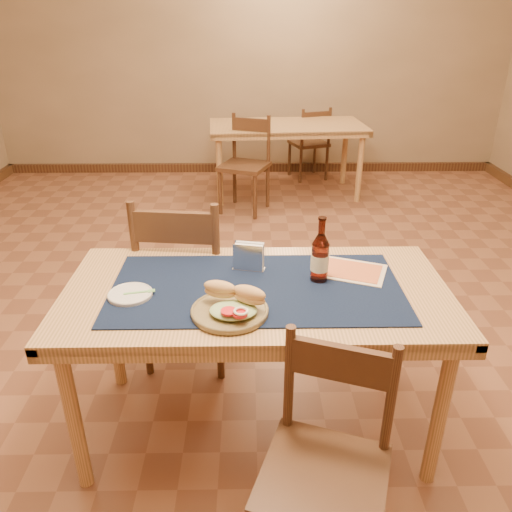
{
  "coord_description": "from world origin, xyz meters",
  "views": [
    {
      "loc": [
        -0.03,
        -2.6,
        1.78
      ],
      "look_at": [
        0.0,
        -0.7,
        0.85
      ],
      "focal_mm": 35.0,
      "sensor_mm": 36.0,
      "label": 1
    }
  ],
  "objects_px": {
    "napkin_holder": "(249,257)",
    "chair_main_far": "(186,278)",
    "chair_main_near": "(326,464)",
    "main_table": "(256,305)",
    "sandwich_plate": "(232,306)",
    "back_table": "(287,132)",
    "beer_bottle": "(320,257)"
  },
  "relations": [
    {
      "from": "sandwich_plate",
      "to": "beer_bottle",
      "type": "distance_m",
      "value": 0.45
    },
    {
      "from": "chair_main_far",
      "to": "beer_bottle",
      "type": "xyz_separation_m",
      "value": [
        0.63,
        -0.46,
        0.34
      ]
    },
    {
      "from": "back_table",
      "to": "chair_main_far",
      "type": "distance_m",
      "value": 2.99
    },
    {
      "from": "main_table",
      "to": "chair_main_near",
      "type": "height_order",
      "value": "chair_main_near"
    },
    {
      "from": "beer_bottle",
      "to": "chair_main_far",
      "type": "bearing_deg",
      "value": 143.9
    },
    {
      "from": "napkin_holder",
      "to": "main_table",
      "type": "bearing_deg",
      "value": -78.98
    },
    {
      "from": "chair_main_near",
      "to": "beer_bottle",
      "type": "relative_size",
      "value": 3.04
    },
    {
      "from": "chair_main_far",
      "to": "sandwich_plate",
      "type": "height_order",
      "value": "chair_main_far"
    },
    {
      "from": "sandwich_plate",
      "to": "beer_bottle",
      "type": "xyz_separation_m",
      "value": [
        0.36,
        0.26,
        0.07
      ]
    },
    {
      "from": "main_table",
      "to": "chair_main_near",
      "type": "bearing_deg",
      "value": -71.07
    },
    {
      "from": "back_table",
      "to": "napkin_holder",
      "type": "distance_m",
      "value": 3.28
    },
    {
      "from": "sandwich_plate",
      "to": "chair_main_near",
      "type": "bearing_deg",
      "value": -54.24
    },
    {
      "from": "napkin_holder",
      "to": "chair_main_far",
      "type": "bearing_deg",
      "value": 132.78
    },
    {
      "from": "back_table",
      "to": "chair_main_far",
      "type": "height_order",
      "value": "chair_main_far"
    },
    {
      "from": "napkin_holder",
      "to": "back_table",
      "type": "bearing_deg",
      "value": 82.91
    },
    {
      "from": "beer_bottle",
      "to": "back_table",
      "type": "bearing_deg",
      "value": 88.19
    },
    {
      "from": "sandwich_plate",
      "to": "beer_bottle",
      "type": "height_order",
      "value": "beer_bottle"
    },
    {
      "from": "back_table",
      "to": "chair_main_far",
      "type": "bearing_deg",
      "value": -104.29
    },
    {
      "from": "chair_main_near",
      "to": "napkin_holder",
      "type": "distance_m",
      "value": 0.92
    },
    {
      "from": "back_table",
      "to": "sandwich_plate",
      "type": "relative_size",
      "value": 5.55
    },
    {
      "from": "main_table",
      "to": "chair_main_far",
      "type": "relative_size",
      "value": 1.6
    },
    {
      "from": "back_table",
      "to": "main_table",
      "type": "bearing_deg",
      "value": -96.23
    },
    {
      "from": "chair_main_near",
      "to": "main_table",
      "type": "bearing_deg",
      "value": 108.93
    },
    {
      "from": "chair_main_far",
      "to": "chair_main_near",
      "type": "bearing_deg",
      "value": -63.31
    },
    {
      "from": "beer_bottle",
      "to": "sandwich_plate",
      "type": "bearing_deg",
      "value": -144.18
    },
    {
      "from": "chair_main_far",
      "to": "napkin_holder",
      "type": "distance_m",
      "value": 0.57
    },
    {
      "from": "main_table",
      "to": "beer_bottle",
      "type": "distance_m",
      "value": 0.33
    },
    {
      "from": "beer_bottle",
      "to": "napkin_holder",
      "type": "height_order",
      "value": "beer_bottle"
    },
    {
      "from": "chair_main_far",
      "to": "sandwich_plate",
      "type": "relative_size",
      "value": 3.38
    },
    {
      "from": "back_table",
      "to": "napkin_holder",
      "type": "relative_size",
      "value": 11.02
    },
    {
      "from": "chair_main_near",
      "to": "beer_bottle",
      "type": "distance_m",
      "value": 0.81
    },
    {
      "from": "main_table",
      "to": "chair_main_near",
      "type": "distance_m",
      "value": 0.71
    }
  ]
}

